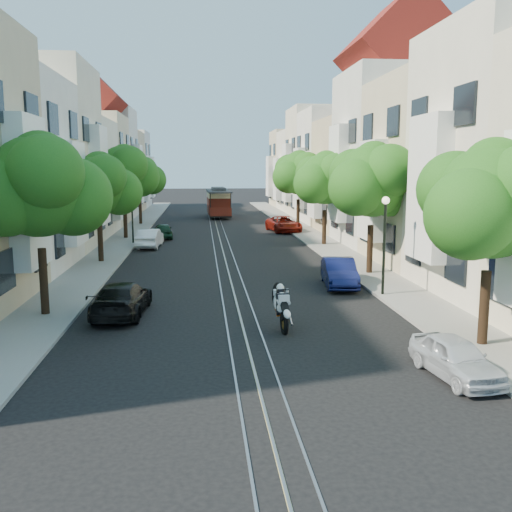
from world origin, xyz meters
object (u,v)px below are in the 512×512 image
object	(u,v)px
lamp_east	(385,231)
sportbike_rider	(281,304)
parked_car_e_far	(284,224)
parked_car_w_mid	(150,238)
cable_car	(219,201)
tree_e_c	(326,180)
parked_car_w_near	(122,299)
tree_e_d	(299,174)
tree_w_b	(99,187)
tree_e_b	(373,182)
tree_e_a	(493,205)
tree_w_c	(124,173)
parked_car_e_mid	(339,273)
lamp_west	(132,205)
parked_car_w_far	(163,231)
tree_w_a	(40,189)
tree_w_d	(140,176)
parked_car_e_near	(456,358)

from	to	relation	value
lamp_east	sportbike_rider	distance (m)	6.95
parked_car_e_far	parked_car_w_mid	size ratio (longest dim) A/B	1.22
cable_car	tree_e_c	bearing A→B (deg)	-75.80
parked_car_e_far	parked_car_w_near	distance (m)	28.61
tree_e_c	tree_e_d	size ratio (longest dim) A/B	0.95
parked_car_e_far	parked_car_w_near	bearing A→B (deg)	-118.32
parked_car_w_mid	tree_w_b	bearing A→B (deg)	74.43
tree_w_b	sportbike_rider	xyz separation A→B (m)	(8.44, -14.38, -3.52)
tree_e_c	lamp_east	distance (m)	16.10
cable_car	tree_e_b	bearing A→B (deg)	-80.72
tree_e_a	tree_w_c	distance (m)	31.49
tree_e_b	tree_w_c	size ratio (longest dim) A/B	0.94
tree_e_b	sportbike_rider	distance (m)	11.76
parked_car_e_mid	parked_car_e_far	distance (m)	22.45
lamp_west	parked_car_w_far	size ratio (longest dim) A/B	1.18
parked_car_w_near	parked_car_w_mid	size ratio (longest dim) A/B	1.11
parked_car_w_near	parked_car_w_far	world-z (taller)	parked_car_w_near
sportbike_rider	tree_w_a	bearing A→B (deg)	161.06
lamp_west	parked_car_w_near	distance (m)	20.25
parked_car_e_mid	tree_e_c	bearing A→B (deg)	86.57
tree_w_d	lamp_west	world-z (taller)	tree_w_d
parked_car_w_far	tree_e_d	bearing A→B (deg)	-160.65
lamp_east	parked_car_w_mid	xyz separation A→B (m)	(-11.25, 16.19, -2.19)
lamp_east	parked_car_w_near	distance (m)	11.12
lamp_west	parked_car_w_mid	xyz separation A→B (m)	(1.35, -1.81, -2.19)
tree_e_a	parked_car_e_far	xyz separation A→B (m)	(-1.66, 31.78, -3.73)
tree_e_d	cable_car	xyz separation A→B (m)	(-6.76, 12.62, -3.10)
tree_e_b	parked_car_w_far	world-z (taller)	tree_e_b
parked_car_e_near	parked_car_w_far	distance (m)	32.09
lamp_east	parked_car_w_far	world-z (taller)	lamp_east
tree_e_a	tree_w_d	xyz separation A→B (m)	(-14.40, 39.00, 0.20)
lamp_east	cable_car	world-z (taller)	lamp_east
tree_w_a	parked_car_w_far	distance (m)	23.74
tree_w_d	parked_car_e_far	xyz separation A→B (m)	(12.74, -7.22, -3.93)
cable_car	parked_car_e_far	world-z (taller)	cable_car
tree_e_d	sportbike_rider	distance (m)	32.19
tree_e_b	tree_w_b	distance (m)	15.25
tree_e_b	parked_car_e_near	distance (m)	15.13
tree_w_d	parked_car_e_near	world-z (taller)	tree_w_d
parked_car_e_mid	parked_car_e_far	size ratio (longest dim) A/B	0.82
parked_car_w_mid	parked_car_w_far	size ratio (longest dim) A/B	1.13
tree_e_a	parked_car_e_mid	xyz separation A→B (m)	(-2.30, 9.34, -3.75)
parked_car_e_near	tree_w_d	bearing A→B (deg)	99.34
tree_e_d	sportbike_rider	world-z (taller)	tree_e_d
parked_car_w_near	cable_car	bearing A→B (deg)	-93.02
lamp_west	parked_car_w_mid	distance (m)	3.15
tree_e_b	parked_car_e_far	xyz separation A→B (m)	(-1.66, 19.78, -4.06)
parked_car_e_mid	parked_car_e_near	bearing A→B (deg)	-82.60
tree_e_c	parked_car_w_near	distance (m)	21.82
tree_w_b	tree_w_c	world-z (taller)	tree_w_c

